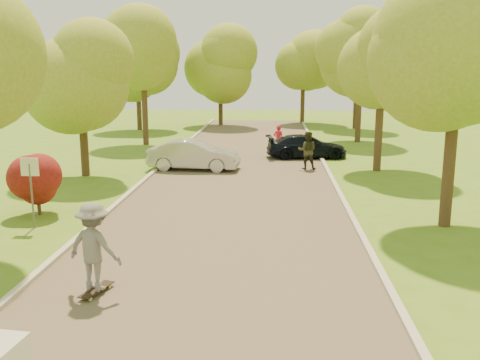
% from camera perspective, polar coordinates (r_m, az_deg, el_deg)
% --- Properties ---
extents(ground, '(100.00, 100.00, 0.00)m').
position_cam_1_polar(ground, '(12.35, -3.59, -11.06)').
color(ground, '#47731B').
rests_on(ground, ground).
extents(road, '(8.00, 60.00, 0.01)m').
position_cam_1_polar(road, '(19.92, -0.75, -2.04)').
color(road, '#4C4438').
rests_on(road, ground).
extents(curb_left, '(0.18, 60.00, 0.12)m').
position_cam_1_polar(curb_left, '(20.61, -12.06, -1.68)').
color(curb_left, '#B2AD9E').
rests_on(curb_left, ground).
extents(curb_right, '(0.18, 60.00, 0.12)m').
position_cam_1_polar(curb_right, '(20.03, 10.89, -2.02)').
color(curb_right, '#B2AD9E').
rests_on(curb_right, ground).
extents(street_sign, '(0.55, 0.06, 2.17)m').
position_cam_1_polar(street_sign, '(17.23, -21.45, 0.21)').
color(street_sign, '#59595E').
rests_on(street_sign, ground).
extents(red_shrub, '(1.70, 1.70, 1.95)m').
position_cam_1_polar(red_shrub, '(18.86, -20.83, -0.23)').
color(red_shrub, '#382619').
rests_on(red_shrub, ground).
extents(tree_l_midb, '(4.30, 4.20, 6.62)m').
position_cam_1_polar(tree_l_midb, '(24.71, -16.31, 10.94)').
color(tree_l_midb, '#382619').
rests_on(tree_l_midb, ground).
extents(tree_l_far, '(4.92, 4.80, 7.79)m').
position_cam_1_polar(tree_l_far, '(34.20, -9.96, 12.86)').
color(tree_l_far, '#382619').
rests_on(tree_l_far, ground).
extents(tree_r_mida, '(5.13, 5.00, 7.95)m').
position_cam_1_polar(tree_r_mida, '(17.22, 23.06, 13.41)').
color(tree_r_mida, '#382619').
rests_on(tree_r_mida, ground).
extents(tree_r_midb, '(4.51, 4.40, 7.01)m').
position_cam_1_polar(tree_r_midb, '(25.79, 15.36, 11.67)').
color(tree_r_midb, '#382619').
rests_on(tree_r_midb, ground).
extents(tree_r_far, '(5.33, 5.20, 8.34)m').
position_cam_1_polar(tree_r_far, '(35.76, 13.20, 13.27)').
color(tree_r_far, '#382619').
rests_on(tree_r_far, ground).
extents(tree_bg_a, '(5.12, 5.00, 7.72)m').
position_cam_1_polar(tree_bg_a, '(42.53, -10.62, 12.42)').
color(tree_bg_a, '#382619').
rests_on(tree_bg_a, ground).
extents(tree_bg_b, '(5.12, 5.00, 7.95)m').
position_cam_1_polar(tree_bg_b, '(43.81, 12.75, 12.61)').
color(tree_bg_b, '#382619').
rests_on(tree_bg_b, ground).
extents(tree_bg_c, '(4.92, 4.80, 7.33)m').
position_cam_1_polar(tree_bg_c, '(45.48, -1.84, 12.20)').
color(tree_bg_c, '#382619').
rests_on(tree_bg_c, ground).
extents(tree_bg_d, '(5.12, 5.00, 7.72)m').
position_cam_1_polar(tree_bg_d, '(47.36, 7.07, 12.46)').
color(tree_bg_d, '#382619').
rests_on(tree_bg_d, ground).
extents(silver_sedan, '(4.43, 1.82, 1.43)m').
position_cam_1_polar(silver_sedan, '(25.58, -4.95, 2.67)').
color(silver_sedan, '#AFB0B4').
rests_on(silver_sedan, ground).
extents(dark_sedan, '(4.50, 2.29, 1.25)m').
position_cam_1_polar(dark_sedan, '(29.12, 7.10, 3.58)').
color(dark_sedan, black).
rests_on(dark_sedan, ground).
extents(longboard, '(0.55, 1.02, 0.12)m').
position_cam_1_polar(longboard, '(12.20, -15.05, -11.23)').
color(longboard, black).
rests_on(longboard, ground).
extents(skateboarder, '(1.40, 1.04, 1.92)m').
position_cam_1_polar(skateboarder, '(11.85, -15.31, -6.86)').
color(skateboarder, slate).
rests_on(skateboarder, longboard).
extents(person_striped, '(0.64, 0.49, 1.57)m').
position_cam_1_polar(person_striped, '(30.70, 4.12, 4.37)').
color(person_striped, red).
rests_on(person_striped, ground).
extents(person_olive, '(0.93, 0.75, 1.83)m').
position_cam_1_polar(person_olive, '(25.78, 7.19, 3.14)').
color(person_olive, '#2A2C1A').
rests_on(person_olive, ground).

